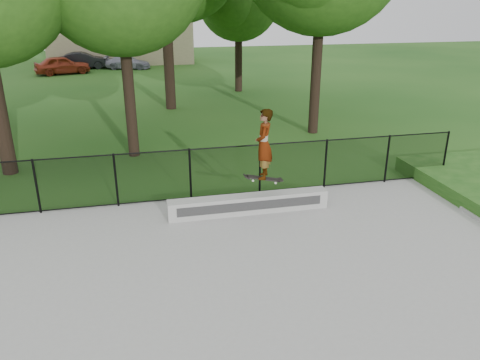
# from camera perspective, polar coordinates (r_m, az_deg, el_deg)

# --- Properties ---
(ground) EXTENTS (100.00, 100.00, 0.00)m
(ground) POSITION_cam_1_polar(r_m,az_deg,el_deg) (8.32, -0.49, -18.85)
(ground) COLOR #1C4B15
(ground) RESTS_ON ground
(concrete_slab) EXTENTS (14.00, 12.00, 0.06)m
(concrete_slab) POSITION_cam_1_polar(r_m,az_deg,el_deg) (8.30, -0.49, -18.70)
(concrete_slab) COLOR #979792
(concrete_slab) RESTS_ON ground
(grind_ledge) EXTENTS (4.26, 0.40, 0.49)m
(grind_ledge) POSITION_cam_1_polar(r_m,az_deg,el_deg) (12.34, 1.09, -2.92)
(grind_ledge) COLOR #A2A29D
(grind_ledge) RESTS_ON concrete_slab
(car_a) EXTENTS (4.23, 2.67, 1.35)m
(car_a) POSITION_cam_1_polar(r_m,az_deg,el_deg) (38.49, -20.85, 12.97)
(car_a) COLOR #9D331C
(car_a) RESTS_ON ground
(car_b) EXTENTS (3.66, 1.58, 1.31)m
(car_b) POSITION_cam_1_polar(r_m,az_deg,el_deg) (40.98, -18.57, 13.64)
(car_b) COLOR black
(car_b) RESTS_ON ground
(car_c) EXTENTS (3.54, 2.25, 1.03)m
(car_c) POSITION_cam_1_polar(r_m,az_deg,el_deg) (39.95, -13.51, 13.77)
(car_c) COLOR #9B9AAF
(car_c) RESTS_ON ground
(skater_airborne) EXTENTS (0.83, 0.75, 1.95)m
(skater_airborne) POSITION_cam_1_polar(r_m,az_deg,el_deg) (11.68, 2.93, 4.25)
(skater_airborne) COLOR black
(skater_airborne) RESTS_ON ground
(chainlink_fence) EXTENTS (16.06, 0.06, 1.50)m
(chainlink_fence) POSITION_cam_1_polar(r_m,az_deg,el_deg) (13.01, -6.08, 0.69)
(chainlink_fence) COLOR black
(chainlink_fence) RESTS_ON concrete_slab
(distant_building) EXTENTS (12.40, 6.40, 4.30)m
(distant_building) POSITION_cam_1_polar(r_m,az_deg,el_deg) (44.33, -14.26, 16.55)
(distant_building) COLOR #C3AD89
(distant_building) RESTS_ON ground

